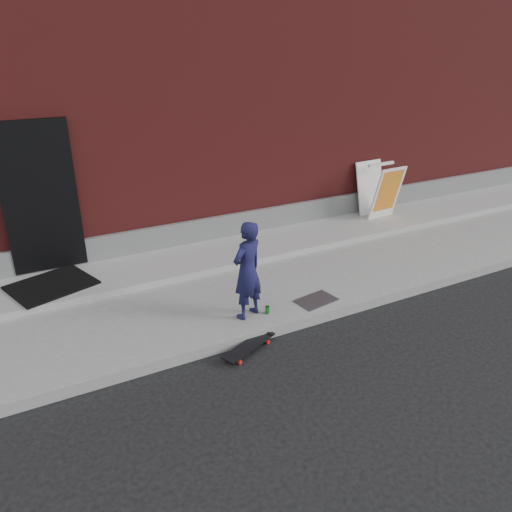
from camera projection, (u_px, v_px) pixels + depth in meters
ground at (294, 331)px, 6.59m from camera, size 80.00×80.00×0.00m
sidewalk at (244, 281)px, 7.77m from camera, size 20.00×3.00×0.15m
apron at (220, 253)px, 8.45m from camera, size 20.00×1.20×0.10m
building at (134, 88)px, 11.24m from camera, size 20.00×8.10×5.00m
child at (247, 271)px, 6.40m from camera, size 0.57×0.47×1.33m
skateboard at (249, 346)px, 6.14m from camera, size 0.81×0.50×0.09m
pizza_sign at (379, 190)px, 9.86m from camera, size 0.69×0.80×1.07m
soda_can at (267, 310)px, 6.70m from camera, size 0.06×0.06×0.11m
doormat at (52, 285)px, 7.23m from camera, size 1.32×1.18×0.03m
utility_plate at (316, 300)px, 7.04m from camera, size 0.61×0.44×0.02m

